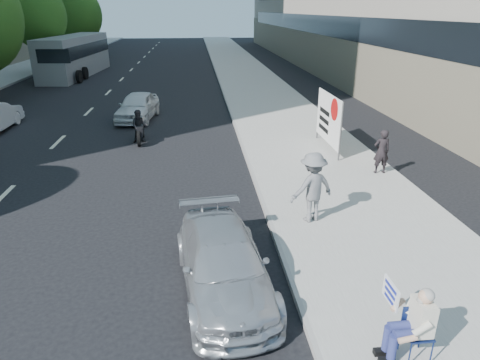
{
  "coord_description": "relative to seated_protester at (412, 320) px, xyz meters",
  "views": [
    {
      "loc": [
        -0.38,
        -10.69,
        5.42
      ],
      "look_at": [
        0.77,
        0.69,
        0.83
      ],
      "focal_mm": 32.0,
      "sensor_mm": 36.0,
      "label": 1
    }
  ],
  "objects": [
    {
      "name": "tree_far_e",
      "position": [
        -16.56,
        49.58,
        3.91
      ],
      "size": [
        5.4,
        5.4,
        7.89
      ],
      "color": "#382616",
      "rests_on": "ground"
    },
    {
      "name": "tree_far_d",
      "position": [
        -16.56,
        35.58,
        4.01
      ],
      "size": [
        4.8,
        4.8,
        7.65
      ],
      "color": "#382616",
      "rests_on": "ground"
    },
    {
      "name": "seated_protester",
      "position": [
        0.0,
        0.0,
        0.0
      ],
      "size": [
        0.83,
        1.12,
        1.31
      ],
      "color": "navy",
      "rests_on": "near_sidewalk"
    },
    {
      "name": "jogger",
      "position": [
        -0.33,
        4.91,
        0.22
      ],
      "size": [
        1.38,
        1.05,
        1.89
      ],
      "primitive_type": "imported",
      "rotation": [
        0.0,
        0.0,
        3.47
      ],
      "color": "slate",
      "rests_on": "near_sidewalk"
    },
    {
      "name": "bus",
      "position": [
        -13.56,
        34.43,
        0.76
      ],
      "size": [
        3.51,
        12.23,
        3.3
      ],
      "rotation": [
        0.0,
        0.0,
        -0.08
      ],
      "color": "gray",
      "rests_on": "ground"
    },
    {
      "name": "protest_banner",
      "position": [
        1.92,
        11.02,
        0.53
      ],
      "size": [
        0.08,
        3.06,
        2.2
      ],
      "color": "#4C4C4C",
      "rests_on": "near_sidewalk"
    },
    {
      "name": "near_sidewalk",
      "position": [
        1.14,
        25.58,
        -0.8
      ],
      "size": [
        5.0,
        120.0,
        0.15
      ],
      "primitive_type": "cube",
      "color": "gray",
      "rests_on": "ground"
    },
    {
      "name": "ground",
      "position": [
        -2.86,
        5.58,
        -0.87
      ],
      "size": [
        160.0,
        160.0,
        0.0
      ],
      "primitive_type": "plane",
      "color": "black",
      "rests_on": "ground"
    },
    {
      "name": "parked_sedan",
      "position": [
        -2.83,
        2.33,
        -0.26
      ],
      "size": [
        2.14,
        4.35,
        1.22
      ],
      "primitive_type": "imported",
      "rotation": [
        0.0,
        0.0,
        0.11
      ],
      "color": "#ADB0B5",
      "rests_on": "ground"
    },
    {
      "name": "motorcycle",
      "position": [
        -5.74,
        13.21,
        -0.24
      ],
      "size": [
        0.74,
        2.05,
        1.42
      ],
      "rotation": [
        0.0,
        0.0,
        0.09
      ],
      "color": "black",
      "rests_on": "ground"
    },
    {
      "name": "white_sedan_near",
      "position": [
        -6.32,
        17.4,
        -0.17
      ],
      "size": [
        2.19,
        4.31,
        1.41
      ],
      "primitive_type": "imported",
      "rotation": [
        0.0,
        0.0,
        -0.13
      ],
      "color": "silver",
      "rests_on": "ground"
    },
    {
      "name": "pedestrian_woman",
      "position": [
        2.94,
        8.15,
        0.04
      ],
      "size": [
        0.56,
        0.37,
        1.53
      ],
      "primitive_type": "imported",
      "rotation": [
        0.0,
        0.0,
        3.14
      ],
      "color": "black",
      "rests_on": "near_sidewalk"
    }
  ]
}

